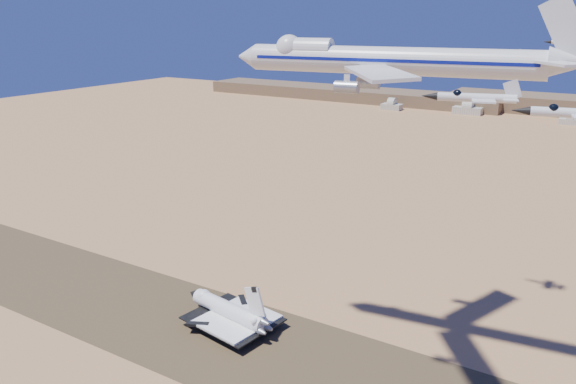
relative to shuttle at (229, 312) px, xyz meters
The scene contains 12 objects.
ground 19.56m from the shuttle, 23.70° to the right, with size 1200.00×1200.00×0.00m, color tan.
runway 19.55m from the shuttle, 23.70° to the right, with size 600.00×50.00×0.06m, color brown.
hangars 473.15m from the shuttle, 95.66° to the left, with size 200.50×29.50×30.00m.
shuttle is the anchor object (origin of this frame).
carrier_747 96.97m from the shuttle, ahead, with size 89.56×68.62×22.24m.
crew_a 8.93m from the shuttle, 44.39° to the right, with size 0.57×0.38×1.57m, color #D05B0C.
crew_b 10.64m from the shuttle, 60.55° to the right, with size 0.87×0.50×1.78m, color #D05B0C.
crew_c 12.60m from the shuttle, 37.74° to the right, with size 1.01×0.52×1.72m, color #D05B0C.
chase_jet_a 122.74m from the shuttle, 24.75° to the right, with size 15.41×8.94×3.92m.
chase_jet_b 138.95m from the shuttle, 27.67° to the right, with size 13.86×7.92×3.50m.
chase_jet_e 119.54m from the shuttle, 39.26° to the left, with size 15.80×8.41×3.93m.
chase_jet_f 137.70m from the shuttle, 35.82° to the left, with size 14.02×7.38×3.50m.
Camera 1 is at (87.41, -125.42, 100.11)m, focal length 35.00 mm.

